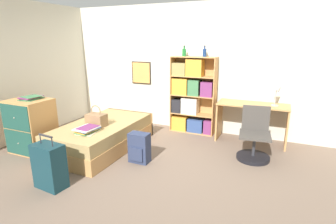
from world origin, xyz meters
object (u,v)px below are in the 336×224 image
at_px(bottle_green, 184,52).
at_px(magazine_pile_on_dresser, 31,98).
at_px(bed, 103,135).
at_px(book_stack_on_bed, 88,130).
at_px(desk_chair, 254,143).
at_px(bookcase, 191,97).
at_px(backpack, 139,148).
at_px(dresser, 31,126).
at_px(suitcase, 50,166).
at_px(desk_lamp, 278,92).
at_px(handbag, 97,120).
at_px(bottle_brown, 205,52).
at_px(desk, 252,115).

bearing_deg(bottle_green, magazine_pile_on_dresser, -135.11).
relative_size(bed, magazine_pile_on_dresser, 4.91).
bearing_deg(book_stack_on_bed, desk_chair, 24.43).
distance_m(bookcase, backpack, 1.79).
bearing_deg(dresser, suitcase, -32.18).
height_order(bottle_green, desk_lamp, bottle_green).
bearing_deg(handbag, bottle_brown, 49.31).
relative_size(bed, backpack, 3.97).
height_order(dresser, desk, dresser).
height_order(book_stack_on_bed, bottle_brown, bottle_brown).
bearing_deg(desk_chair, dresser, -161.13).
xyz_separation_m(bed, suitcase, (0.19, -1.36, 0.07)).
distance_m(bed, desk, 2.76).
distance_m(suitcase, backpack, 1.31).
height_order(dresser, bottle_brown, bottle_brown).
relative_size(bottle_green, bottle_brown, 0.98).
bearing_deg(desk_lamp, bed, -154.40).
distance_m(desk_lamp, backpack, 2.60).
height_order(suitcase, desk_chair, desk_chair).
bearing_deg(dresser, desk, 29.50).
bearing_deg(book_stack_on_bed, magazine_pile_on_dresser, -176.88).
bearing_deg(magazine_pile_on_dresser, bottle_green, 44.89).
relative_size(book_stack_on_bed, suitcase, 0.53).
bearing_deg(magazine_pile_on_dresser, handbag, 20.25).
xyz_separation_m(bed, desk_lamp, (2.79, 1.34, 0.77)).
relative_size(dresser, magazine_pile_on_dresser, 2.36).
bearing_deg(desk_chair, suitcase, -139.68).
xyz_separation_m(bed, backpack, (0.89, -0.25, 0.01)).
xyz_separation_m(bottle_green, backpack, (-0.11, -1.69, -1.41)).
xyz_separation_m(book_stack_on_bed, desk_lamp, (2.70, 1.82, 0.50)).
bearing_deg(magazine_pile_on_dresser, backpack, 8.90).
xyz_separation_m(bottle_brown, desk, (0.98, -0.11, -1.12)).
bearing_deg(desk, backpack, -133.48).
height_order(handbag, desk_lamp, desk_lamp).
relative_size(suitcase, desk_chair, 0.86).
bearing_deg(suitcase, bottle_green, 74.02).
bearing_deg(handbag, book_stack_on_bed, -77.59).
height_order(book_stack_on_bed, bookcase, bookcase).
distance_m(bottle_green, bottle_brown, 0.42).
xyz_separation_m(bottle_brown, desk_chair, (1.11, -0.83, -1.39)).
bearing_deg(desk_lamp, handbag, -151.46).
height_order(handbag, bottle_green, bottle_green).
bearing_deg(book_stack_on_bed, backpack, 16.55).
xyz_separation_m(dresser, desk_lamp, (3.82, 1.93, 0.55)).
xyz_separation_m(suitcase, magazine_pile_on_dresser, (-1.19, 0.82, 0.64)).
bearing_deg(bottle_green, suitcase, -105.98).
xyz_separation_m(bottle_green, desk_chair, (1.53, -0.82, -1.39)).
bearing_deg(magazine_pile_on_dresser, bookcase, 42.79).
relative_size(book_stack_on_bed, bottle_green, 1.86).
bearing_deg(desk_chair, desk, 100.21).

